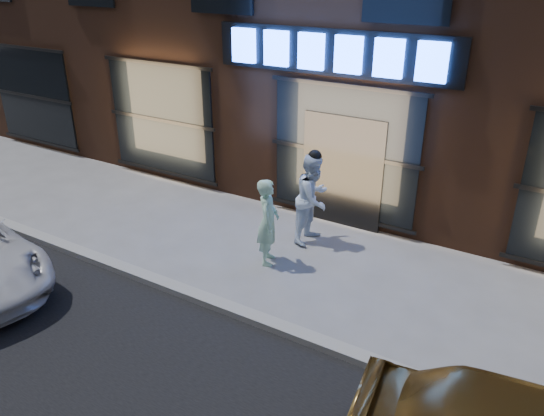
{
  "coord_description": "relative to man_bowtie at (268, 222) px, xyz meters",
  "views": [
    {
      "loc": [
        4.12,
        -5.76,
        5.2
      ],
      "look_at": [
        -0.33,
        1.6,
        1.2
      ],
      "focal_mm": 35.0,
      "sensor_mm": 36.0,
      "label": 1
    }
  ],
  "objects": [
    {
      "name": "curb",
      "position": [
        0.48,
        -1.7,
        -0.78
      ],
      "size": [
        60.0,
        0.25,
        0.12
      ],
      "primitive_type": "cube",
      "color": "gray",
      "rests_on": "ground"
    },
    {
      "name": "man_bowtie",
      "position": [
        0.0,
        0.0,
        0.0
      ],
      "size": [
        0.62,
        0.72,
        1.68
      ],
      "primitive_type": "imported",
      "rotation": [
        0.0,
        0.0,
        2.0
      ],
      "color": "#B1E9CC",
      "rests_on": "ground"
    },
    {
      "name": "ground",
      "position": [
        0.48,
        -1.7,
        -0.84
      ],
      "size": [
        90.0,
        90.0,
        0.0
      ],
      "primitive_type": "plane",
      "color": "slate",
      "rests_on": "ground"
    },
    {
      "name": "man_cap",
      "position": [
        0.31,
        1.22,
        0.09
      ],
      "size": [
        0.76,
        0.94,
        1.85
      ],
      "primitive_type": "imported",
      "rotation": [
        0.0,
        0.0,
        1.51
      ],
      "color": "white",
      "rests_on": "ground"
    }
  ]
}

